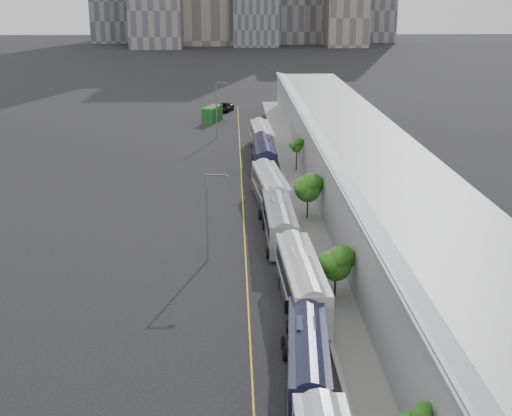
{
  "coord_description": "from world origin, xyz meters",
  "views": [
    {
      "loc": [
        -2.57,
        -18.03,
        23.65
      ],
      "look_at": [
        -0.35,
        49.67,
        3.0
      ],
      "focal_mm": 50.0,
      "sensor_mm": 36.0,
      "label": 1
    }
  ],
  "objects_px": {
    "bus_5": "(264,157)",
    "bus_6": "(262,140)",
    "street_lamp_far": "(217,107)",
    "street_lamp_near": "(209,211)",
    "bus_4": "(270,192)",
    "bus_3": "(279,225)",
    "shipping_container": "(212,114)",
    "bus_1": "(308,363)",
    "suv": "(224,107)",
    "bus_2": "(301,285)"
  },
  "relations": [
    {
      "from": "bus_4",
      "to": "bus_6",
      "type": "xyz_separation_m",
      "value": [
        0.26,
        29.44,
        0.01
      ]
    },
    {
      "from": "bus_2",
      "to": "street_lamp_far",
      "type": "relative_size",
      "value": 1.45
    },
    {
      "from": "bus_6",
      "to": "street_lamp_far",
      "type": "xyz_separation_m",
      "value": [
        -6.99,
        9.71,
        3.7
      ]
    },
    {
      "from": "bus_1",
      "to": "bus_6",
      "type": "distance_m",
      "value": 68.33
    },
    {
      "from": "bus_3",
      "to": "bus_6",
      "type": "xyz_separation_m",
      "value": [
        0.02,
        41.45,
        0.08
      ]
    },
    {
      "from": "bus_5",
      "to": "suv",
      "type": "bearing_deg",
      "value": 96.69
    },
    {
      "from": "bus_5",
      "to": "street_lamp_near",
      "type": "height_order",
      "value": "street_lamp_near"
    },
    {
      "from": "bus_4",
      "to": "bus_2",
      "type": "bearing_deg",
      "value": -92.58
    },
    {
      "from": "bus_1",
      "to": "bus_2",
      "type": "height_order",
      "value": "bus_2"
    },
    {
      "from": "bus_3",
      "to": "bus_2",
      "type": "bearing_deg",
      "value": -87.6
    },
    {
      "from": "bus_2",
      "to": "street_lamp_near",
      "type": "bearing_deg",
      "value": 124.79
    },
    {
      "from": "bus_4",
      "to": "street_lamp_near",
      "type": "distance_m",
      "value": 18.63
    },
    {
      "from": "bus_2",
      "to": "shipping_container",
      "type": "height_order",
      "value": "bus_2"
    },
    {
      "from": "street_lamp_far",
      "to": "street_lamp_near",
      "type": "bearing_deg",
      "value": -89.7
    },
    {
      "from": "bus_3",
      "to": "street_lamp_far",
      "type": "xyz_separation_m",
      "value": [
        -6.97,
        51.15,
        3.78
      ]
    },
    {
      "from": "street_lamp_near",
      "to": "bus_6",
      "type": "bearing_deg",
      "value": 81.83
    },
    {
      "from": "suv",
      "to": "bus_4",
      "type": "bearing_deg",
      "value": -69.86
    },
    {
      "from": "suv",
      "to": "bus_5",
      "type": "bearing_deg",
      "value": -68.02
    },
    {
      "from": "bus_1",
      "to": "bus_2",
      "type": "bearing_deg",
      "value": 91.15
    },
    {
      "from": "bus_3",
      "to": "suv",
      "type": "height_order",
      "value": "bus_3"
    },
    {
      "from": "street_lamp_near",
      "to": "street_lamp_far",
      "type": "xyz_separation_m",
      "value": [
        -0.29,
        56.35,
        0.64
      ]
    },
    {
      "from": "bus_6",
      "to": "suv",
      "type": "xyz_separation_m",
      "value": [
        -6.25,
        37.85,
        -0.86
      ]
    },
    {
      "from": "bus_1",
      "to": "bus_5",
      "type": "relative_size",
      "value": 0.88
    },
    {
      "from": "bus_1",
      "to": "shipping_container",
      "type": "relative_size",
      "value": 1.99
    },
    {
      "from": "bus_4",
      "to": "street_lamp_near",
      "type": "xyz_separation_m",
      "value": [
        -6.44,
        -17.21,
        3.07
      ]
    },
    {
      "from": "bus_4",
      "to": "bus_5",
      "type": "relative_size",
      "value": 1.0
    },
    {
      "from": "bus_3",
      "to": "bus_6",
      "type": "bearing_deg",
      "value": 89.48
    },
    {
      "from": "suv",
      "to": "shipping_container",
      "type": "bearing_deg",
      "value": -84.79
    },
    {
      "from": "bus_4",
      "to": "street_lamp_far",
      "type": "relative_size",
      "value": 1.48
    },
    {
      "from": "bus_4",
      "to": "shipping_container",
      "type": "xyz_separation_m",
      "value": [
        -8.07,
        55.29,
        -0.25
      ]
    },
    {
      "from": "bus_3",
      "to": "street_lamp_near",
      "type": "bearing_deg",
      "value": -142.6
    },
    {
      "from": "bus_2",
      "to": "bus_6",
      "type": "bearing_deg",
      "value": 88.65
    },
    {
      "from": "bus_5",
      "to": "bus_6",
      "type": "xyz_separation_m",
      "value": [
        0.19,
        12.04,
        -0.02
      ]
    },
    {
      "from": "bus_1",
      "to": "bus_6",
      "type": "xyz_separation_m",
      "value": [
        -0.05,
        68.33,
        0.22
      ]
    },
    {
      "from": "shipping_container",
      "to": "bus_5",
      "type": "bearing_deg",
      "value": -60.92
    },
    {
      "from": "street_lamp_far",
      "to": "bus_3",
      "type": "bearing_deg",
      "value": -82.24
    },
    {
      "from": "street_lamp_near",
      "to": "suv",
      "type": "xyz_separation_m",
      "value": [
        0.45,
        84.5,
        -3.92
      ]
    },
    {
      "from": "bus_2",
      "to": "street_lamp_far",
      "type": "height_order",
      "value": "street_lamp_far"
    },
    {
      "from": "street_lamp_far",
      "to": "suv",
      "type": "relative_size",
      "value": 1.54
    },
    {
      "from": "street_lamp_near",
      "to": "shipping_container",
      "type": "height_order",
      "value": "street_lamp_near"
    },
    {
      "from": "street_lamp_far",
      "to": "suv",
      "type": "xyz_separation_m",
      "value": [
        0.75,
        28.15,
        -4.56
      ]
    },
    {
      "from": "bus_5",
      "to": "street_lamp_far",
      "type": "distance_m",
      "value": 23.09
    },
    {
      "from": "bus_4",
      "to": "suv",
      "type": "bearing_deg",
      "value": 90.39
    },
    {
      "from": "bus_3",
      "to": "suv",
      "type": "relative_size",
      "value": 2.16
    },
    {
      "from": "bus_6",
      "to": "street_lamp_near",
      "type": "bearing_deg",
      "value": -100.44
    },
    {
      "from": "shipping_container",
      "to": "bus_2",
      "type": "bearing_deg",
      "value": -66.76
    },
    {
      "from": "bus_3",
      "to": "bus_4",
      "type": "xyz_separation_m",
      "value": [
        -0.24,
        12.01,
        0.07
      ]
    },
    {
      "from": "bus_2",
      "to": "bus_4",
      "type": "bearing_deg",
      "value": 90.02
    },
    {
      "from": "bus_5",
      "to": "street_lamp_near",
      "type": "bearing_deg",
      "value": -100.89
    },
    {
      "from": "bus_4",
      "to": "shipping_container",
      "type": "bearing_deg",
      "value": 93.61
    }
  ]
}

